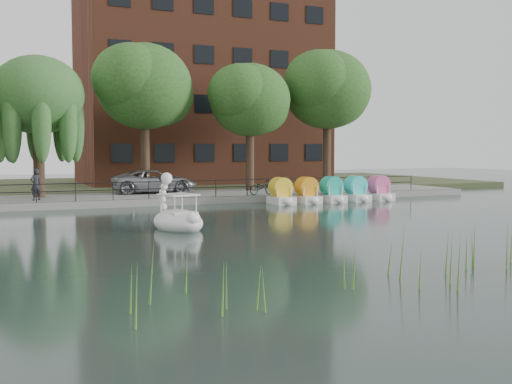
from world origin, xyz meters
TOP-DOWN VIEW (x-y plane):
  - ground_plane at (0.00, 0.00)m, footprint 120.00×120.00m
  - promenade at (0.00, 16.00)m, footprint 40.00×6.00m
  - kerb at (0.00, 13.05)m, footprint 40.00×0.25m
  - land_strip at (0.00, 30.00)m, footprint 60.00×22.00m
  - railing at (0.00, 13.25)m, footprint 32.00×0.05m
  - apartment_building at (7.00, 29.97)m, footprint 20.00×10.07m
  - willow_mid at (-7.50, 17.00)m, footprint 5.32×5.32m
  - broadleaf_center at (-1.00, 18.00)m, footprint 6.00×6.00m
  - broadleaf_right at (6.00, 17.50)m, footprint 5.40×5.40m
  - broadleaf_far at (12.50, 18.50)m, footprint 6.30×6.30m
  - minivan at (-0.55, 17.53)m, footprint 3.26×6.28m
  - bicycle at (5.10, 13.59)m, footprint 0.92×1.80m
  - pedestrian at (-7.89, 14.66)m, footprint 0.85×0.73m
  - swan_boat at (-3.56, 2.61)m, footprint 2.25×2.97m
  - pedal_boat_row at (8.71, 11.32)m, footprint 7.95×1.70m

SIDE VIEW (x-z plane):
  - ground_plane at x=0.00m, z-range 0.00..0.00m
  - land_strip at x=0.00m, z-range 0.00..0.36m
  - promenade at x=0.00m, z-range 0.00..0.40m
  - kerb at x=0.00m, z-range 0.00..0.40m
  - swan_boat at x=-3.56m, z-range -0.63..1.62m
  - pedal_boat_row at x=8.71m, z-range -0.09..1.31m
  - bicycle at x=5.10m, z-range 0.40..1.40m
  - railing at x=0.00m, z-range 0.65..1.65m
  - minivan at x=-0.55m, z-range 0.40..2.09m
  - pedestrian at x=-7.89m, z-range 0.40..2.38m
  - willow_mid at x=-7.50m, z-range 2.17..10.32m
  - broadleaf_right at x=6.00m, z-range 2.22..10.55m
  - broadleaf_center at x=-1.00m, z-range 2.44..11.69m
  - broadleaf_far at x=12.50m, z-range 2.54..12.25m
  - apartment_building at x=7.00m, z-range 0.36..18.36m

